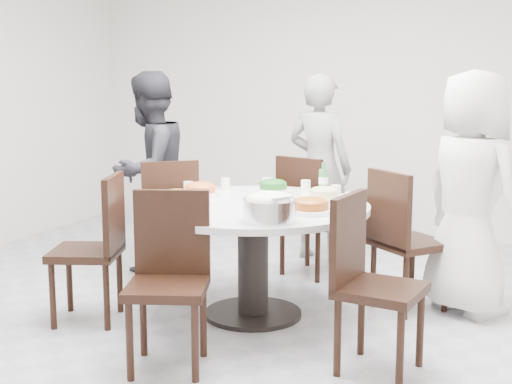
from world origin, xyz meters
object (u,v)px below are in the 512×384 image
at_px(chair_nw, 166,220).
at_px(chair_s, 167,283).
at_px(chair_sw, 86,249).
at_px(diner_middle, 320,168).
at_px(rice_bowl, 270,211).
at_px(chair_n, 313,215).
at_px(soup_bowl, 179,207).
at_px(chair_se, 381,286).
at_px(beverage_bottle, 323,178).
at_px(diner_left, 149,172).
at_px(dining_table, 253,260).
at_px(chair_ne, 410,240).
at_px(diner_right, 471,193).

distance_m(chair_nw, chair_s, 1.65).
distance_m(chair_sw, diner_middle, 2.25).
xyz_separation_m(chair_nw, rice_bowl, (1.23, -0.94, 0.34)).
height_order(chair_n, rice_bowl, chair_n).
bearing_deg(soup_bowl, chair_sw, -178.13).
distance_m(chair_se, beverage_bottle, 1.33).
xyz_separation_m(chair_s, diner_left, (-1.14, 1.70, 0.32)).
bearing_deg(beverage_bottle, chair_sw, -140.53).
bearing_deg(rice_bowl, dining_table, 122.84).
bearing_deg(chair_ne, diner_left, 34.04).
bearing_deg(beverage_bottle, diner_right, 6.17).
relative_size(chair_ne, chair_se, 1.00).
distance_m(dining_table, diner_left, 1.50).
distance_m(chair_ne, diner_middle, 1.42).
distance_m(dining_table, chair_nw, 1.04).
height_order(chair_s, diner_middle, diner_middle).
relative_size(chair_nw, chair_s, 1.00).
bearing_deg(beverage_bottle, rice_bowl, -89.91).
relative_size(chair_ne, chair_s, 1.00).
bearing_deg(chair_s, chair_se, 0.86).
relative_size(chair_ne, beverage_bottle, 4.28).
distance_m(chair_ne, chair_nw, 1.83).
height_order(diner_right, rice_bowl, diner_right).
relative_size(chair_sw, chair_s, 1.00).
relative_size(dining_table, chair_sw, 1.58).
bearing_deg(diner_middle, chair_sw, 77.50).
height_order(chair_ne, rice_bowl, chair_ne).
height_order(soup_bowl, beverage_bottle, beverage_bottle).
xyz_separation_m(chair_ne, rice_bowl, (-0.61, -1.03, 0.34)).
distance_m(chair_nw, diner_right, 2.23).
relative_size(dining_table, beverage_bottle, 6.76).
relative_size(diner_left, beverage_bottle, 7.20).
bearing_deg(chair_sw, diner_left, 172.56).
relative_size(chair_nw, rice_bowl, 3.16).
bearing_deg(chair_n, diner_middle, -61.29).
distance_m(chair_se, soup_bowl, 1.29).
xyz_separation_m(chair_n, chair_nw, (-0.97, -0.62, 0.00)).
relative_size(chair_n, chair_nw, 1.00).
distance_m(chair_ne, chair_n, 1.02).
bearing_deg(dining_table, diner_right, 26.54).
xyz_separation_m(dining_table, diner_right, (1.28, 0.64, 0.43)).
xyz_separation_m(chair_s, chair_se, (1.06, 0.40, 0.00)).
bearing_deg(beverage_bottle, dining_table, -119.52).
xyz_separation_m(dining_table, beverage_bottle, (0.30, 0.53, 0.49)).
distance_m(diner_middle, diner_left, 1.42).
distance_m(chair_ne, chair_sw, 2.14).
xyz_separation_m(chair_n, beverage_bottle, (0.26, -0.56, 0.39)).
xyz_separation_m(dining_table, chair_nw, (-0.92, 0.47, 0.10)).
height_order(dining_table, diner_left, diner_left).
relative_size(dining_table, chair_ne, 1.58).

